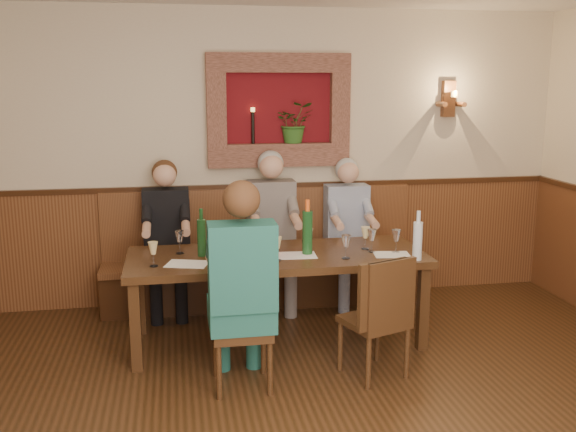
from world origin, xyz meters
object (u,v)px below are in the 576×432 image
Objects in this scene: spittoon_bucket at (262,239)px; wine_bottle_green_b at (202,237)px; water_bottle at (418,240)px; dining_table at (277,263)px; person_bench_left at (168,252)px; wine_bottle_green_a at (307,231)px; person_bench_right at (348,244)px; chair_near_right at (375,341)px; person_bench_mid at (273,244)px; chair_near_left at (242,351)px; person_chair_front at (242,303)px; bench at (262,271)px.

spittoon_bucket is 0.68× the size of wine_bottle_green_b.
dining_table is at bearing 161.07° from water_bottle.
person_bench_left is 1.47m from wine_bottle_green_a.
water_bottle is at bearing -79.49° from person_bench_right.
chair_near_right is 1.71m from person_bench_mid.
person_bench_left is at bearing 108.01° from chair_near_left.
chair_near_left is 1.71m from person_bench_mid.
wine_bottle_green_a reaches higher than water_bottle.
chair_near_right is 0.61× the size of person_chair_front.
person_chair_front is 0.90m from wine_bottle_green_b.
dining_table is 0.65m from wine_bottle_green_b.
chair_near_left is 0.62× the size of person_bench_mid.
wine_bottle_green_b reaches higher than dining_table.
dining_table is 1.14m from water_bottle.
person_bench_left is at bearing 132.24° from spittoon_bucket.
chair_near_right is (0.97, 0.01, -0.00)m from chair_near_left.
wine_bottle_green_b is (-0.84, 0.10, -0.03)m from wine_bottle_green_a.
dining_table is 1.22m from person_bench_left.
bench is at bearing 103.75° from wine_bottle_green_a.
chair_near_left is 2.03m from person_bench_right.
wine_bottle_green_b is at bearing -131.49° from person_bench_mid.
chair_near_right is 2.37× the size of wine_bottle_green_b.
person_bench_right is at bearing 45.22° from dining_table.
bench is 2.00× the size of person_chair_front.
person_chair_front reaches higher than spittoon_bucket.
person_bench_left is 3.64× the size of water_bottle.
person_bench_mid is 0.95m from wine_bottle_green_a.
dining_table is at bearing -0.05° from spittoon_bucket.
person_bench_left is 0.89m from wine_bottle_green_b.
chair_near_left is 2.35× the size of water_bottle.
person_chair_front is (-0.97, -0.02, 0.36)m from chair_near_right.
person_bench_left reaches higher than chair_near_right.
wine_bottle_green_a is (0.62, 0.73, 0.31)m from person_chair_front.
wine_bottle_green_a is (0.15, -0.88, 0.32)m from person_bench_mid.
spittoon_bucket reaches higher than chair_near_left.
spittoon_bucket is (-0.96, -0.84, 0.30)m from person_bench_right.
wine_bottle_green_b is (-1.43, -0.79, 0.33)m from person_bench_right.
dining_table is 1.60× the size of person_chair_front.
bench is at bearing 56.06° from wine_bottle_green_b.
water_bottle is (0.96, -1.20, 0.29)m from person_bench_mid.
person_chair_front reaches higher than person_bench_mid.
wine_bottle_green_a reaches higher than spittoon_bucket.
person_bench_right reaches higher than chair_near_left.
water_bottle is at bearing -51.06° from bench.
chair_near_right is (0.60, -1.70, -0.06)m from bench.
person_bench_right is 1.31m from spittoon_bucket.
person_bench_mid reaches higher than chair_near_right.
person_bench_mid is 1.09m from wine_bottle_green_b.
wine_bottle_green_b is at bearing 165.98° from water_bottle.
person_bench_right is at bearing 28.78° from wine_bottle_green_b.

